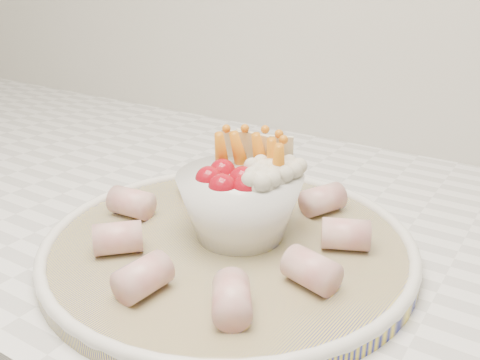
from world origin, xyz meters
The scene contains 3 objects.
serving_platter centered at (0.15, 1.35, 0.93)m, with size 0.39×0.39×0.02m.
veggie_bowl centered at (0.15, 1.37, 0.98)m, with size 0.13×0.13×0.10m.
cured_meat_rolls centered at (0.15, 1.35, 0.95)m, with size 0.27×0.27×0.03m.
Camera 1 is at (0.41, 0.97, 1.20)m, focal length 40.00 mm.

